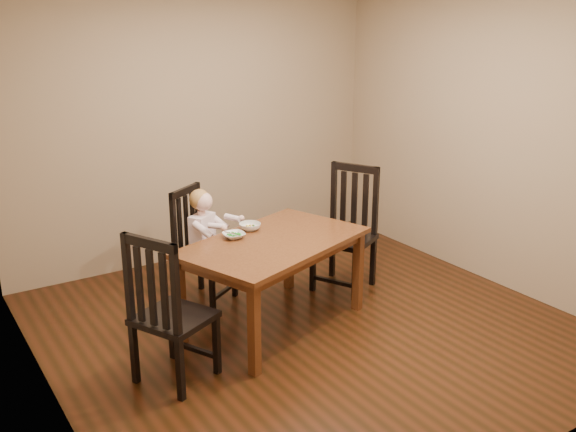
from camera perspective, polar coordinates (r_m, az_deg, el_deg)
room at (r=4.86m, az=2.06°, el=4.50°), size 4.01×4.01×2.71m
dining_table at (r=5.09m, az=-1.29°, el=-3.06°), size 1.69×1.32×0.74m
chair_child at (r=5.66m, az=-7.84°, el=-2.83°), size 0.60×0.59×1.02m
chair_left at (r=4.44m, az=-10.61°, el=-8.43°), size 0.61×0.62×1.10m
chair_right at (r=5.90m, az=5.25°, el=-1.29°), size 0.64×0.65×1.14m
toddler at (r=5.59m, az=-7.45°, el=-1.61°), size 0.47×0.49×0.53m
bowl_peas at (r=5.11m, az=-4.84°, el=-1.73°), size 0.19×0.19×0.04m
bowl_veg at (r=5.29m, az=-3.40°, el=-0.94°), size 0.23×0.23×0.06m
fork at (r=5.07m, az=-4.99°, el=-1.65°), size 0.12×0.06×0.05m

